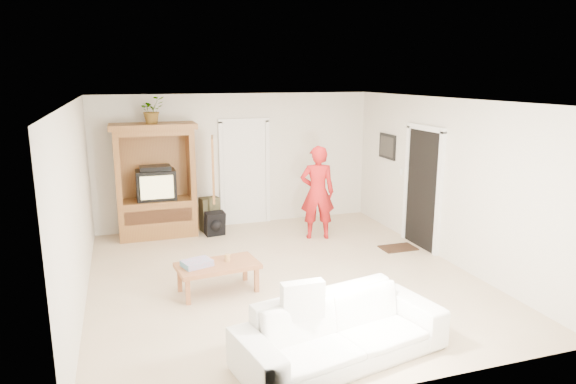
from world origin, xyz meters
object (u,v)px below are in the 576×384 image
at_px(man, 317,192).
at_px(sofa, 341,330).
at_px(armoire, 158,188).
at_px(coffee_table, 218,267).

distance_m(man, sofa, 4.20).
xyz_separation_m(man, sofa, (-1.27, -3.97, -0.53)).
relative_size(armoire, sofa, 0.93).
relative_size(armoire, coffee_table, 1.79).
xyz_separation_m(armoire, sofa, (1.48, -5.02, -0.58)).
relative_size(sofa, coffee_table, 1.93).
xyz_separation_m(sofa, coffee_table, (-0.92, 2.12, 0.03)).
height_order(sofa, coffee_table, sofa).
bearing_deg(armoire, coffee_table, -78.95).
distance_m(man, coffee_table, 2.91).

